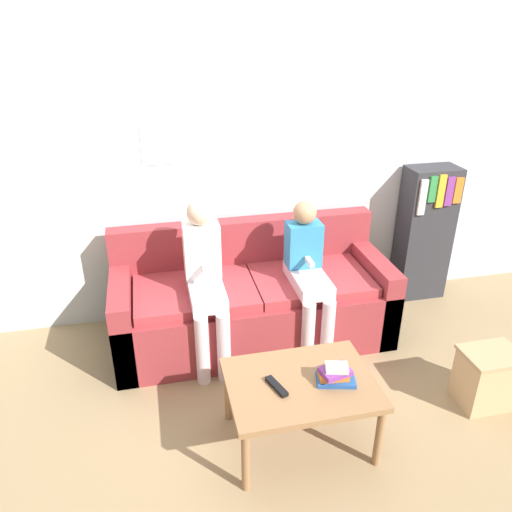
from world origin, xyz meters
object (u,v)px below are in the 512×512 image
Objects in this scene: person_right at (308,271)px; bookshelf at (424,233)px; tv_remote at (277,386)px; storage_box at (487,378)px; person_left at (205,277)px; couch at (252,302)px; coffee_table at (301,389)px.

bookshelf is (1.18, 0.50, -0.04)m from person_right.
tv_remote is at bearing -139.48° from bookshelf.
person_right is 2.86× the size of storage_box.
person_left reaches higher than person_right.
couch is at bearing 151.65° from person_right.
person_left reaches higher than couch.
coffee_table is 2.04m from bookshelf.
tv_remote reaches higher than storage_box.
couch is 0.51m from person_right.
storage_box is (1.27, -1.03, -0.10)m from couch.
coffee_table is 0.96m from person_right.
tv_remote is (-0.46, -0.90, -0.18)m from person_right.
coffee_table is 0.71× the size of bookshelf.
couch is at bearing 65.62° from tv_remote.
couch is at bearing 92.11° from coffee_table.
person_left is 6.58× the size of tv_remote.
bookshelf is at bearing 14.60° from person_left.
person_right is at bearing 43.84° from tv_remote.
couch is 1.59m from bookshelf.
person_right is (0.36, -0.19, 0.31)m from couch.
person_left is 0.97m from tv_remote.
person_right is at bearing 70.05° from coffee_table.
storage_box is at bearing -27.52° from person_left.
tv_remote is 2.16m from bookshelf.
coffee_table reaches higher than storage_box.
couch is 0.53m from person_left.
bookshelf is (1.89, 0.49, -0.07)m from person_left.
couch is 1.76× the size of bookshelf.
bookshelf reaches higher than coffee_table.
coffee_table is at bearing -178.08° from storage_box.
person_left reaches higher than tv_remote.
bookshelf is (1.64, 1.40, 0.14)m from tv_remote.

